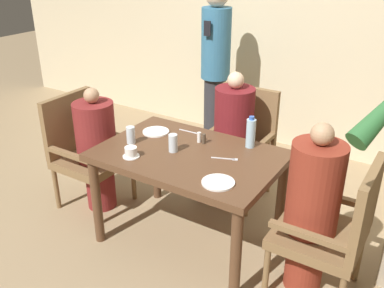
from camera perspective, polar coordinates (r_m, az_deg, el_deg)
ground_plane at (r=3.34m, az=-0.40°, el=-12.54°), size 16.00×16.00×0.00m
wall_back at (r=4.53m, az=14.15°, el=16.34°), size 8.00×0.06×2.80m
dining_table at (r=2.99m, az=-0.43°, el=-2.88°), size 1.25×0.85×0.73m
chair_left_side at (r=3.65m, az=-14.16°, el=-0.52°), size 0.52×0.52×0.94m
diner_in_left_chair at (r=3.54m, az=-12.56°, el=-0.58°), size 0.32×0.32×1.05m
chair_far_side at (r=3.70m, az=6.49°, el=0.48°), size 0.52×0.52×0.94m
diner_in_far_chair at (r=3.54m, az=5.51°, el=0.84°), size 0.32×0.32×1.14m
chair_right_side at (r=2.73m, az=18.43°, el=-10.56°), size 0.52×0.52×0.94m
diner_in_right_chair at (r=2.71m, az=15.68°, el=-8.30°), size 0.32×0.32×1.15m
standing_host at (r=4.36m, az=3.15°, el=10.30°), size 0.29×0.33×1.72m
plate_main_left at (r=3.27m, az=-4.83°, el=1.65°), size 0.20×0.20×0.01m
plate_main_right at (r=2.58m, az=3.51°, el=-5.14°), size 0.20×0.20×0.01m
teacup_with_saucer at (r=2.90m, az=-8.14°, el=-1.12°), size 0.12×0.12×0.07m
water_bottle at (r=3.02m, az=7.84°, el=1.48°), size 0.07×0.07×0.23m
glass_tall_near at (r=2.94m, az=-2.54°, el=0.13°), size 0.06×0.06×0.13m
glass_tall_mid at (r=3.09m, az=-8.17°, el=1.18°), size 0.06×0.06×0.13m
salt_shaker at (r=3.09m, az=0.96°, el=0.91°), size 0.03×0.03×0.08m
pepper_shaker at (r=3.07m, az=1.58°, el=0.71°), size 0.03×0.03×0.07m
fork_beside_plate at (r=2.87m, az=4.75°, el=-1.98°), size 0.17×0.08×0.00m
knife_beside_plate at (r=3.26m, az=-0.10°, el=1.60°), size 0.19×0.02×0.00m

